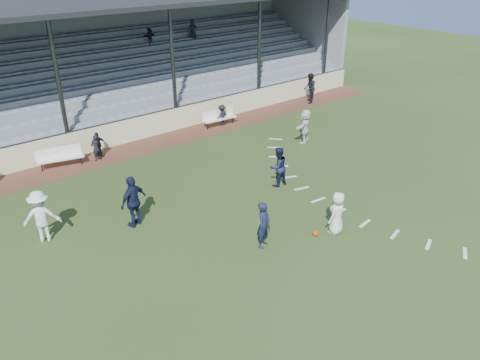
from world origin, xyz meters
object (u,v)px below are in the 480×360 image
at_px(bench_left, 59,155).
at_px(official, 310,88).
at_px(player_navy_lead, 264,225).
at_px(football, 316,233).
at_px(player_white_lead, 337,213).
at_px(bench_right, 219,116).

bearing_deg(bench_left, official, 12.08).
height_order(bench_left, official, official).
relative_size(player_navy_lead, official, 0.87).
xyz_separation_m(football, player_white_lead, (0.70, -0.29, 0.69)).
height_order(bench_left, football, bench_left).
relative_size(bench_right, player_white_lead, 1.27).
xyz_separation_m(player_navy_lead, official, (13.00, 10.05, 0.14)).
distance_m(bench_right, player_white_lead, 11.83).
relative_size(player_white_lead, player_navy_lead, 0.96).
bearing_deg(player_navy_lead, player_white_lead, -48.75).
bearing_deg(player_white_lead, player_navy_lead, -32.83).
height_order(football, player_navy_lead, player_navy_lead).
bearing_deg(football, official, 43.93).
bearing_deg(official, player_navy_lead, -7.65).
bearing_deg(player_navy_lead, official, 11.16).
distance_m(bench_left, player_white_lead, 12.77).
distance_m(football, player_navy_lead, 2.08).
xyz_separation_m(football, official, (11.19, 10.78, 0.86)).
relative_size(bench_right, football, 9.55).
distance_m(bench_right, official, 7.08).
bearing_deg(football, bench_right, 69.50).
height_order(bench_right, official, official).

